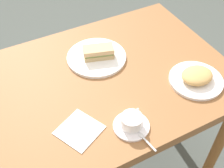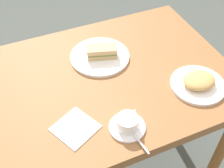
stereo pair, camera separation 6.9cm
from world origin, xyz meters
The scene contains 10 objects.
ground_plane centered at (0.00, 0.00, 0.00)m, with size 6.00×6.00×0.00m, color #4B514C.
dining_table centered at (0.00, 0.00, 0.68)m, with size 1.19×0.84×0.77m.
sandwich_plate centered at (0.04, 0.14, 0.78)m, with size 0.29×0.29×0.01m, color white.
sandwich_front centered at (0.04, 0.13, 0.81)m, with size 0.16×0.11×0.05m.
coffee_saucer centered at (-0.02, -0.30, 0.77)m, with size 0.14×0.14×0.01m, color white.
coffee_cup centered at (-0.02, -0.29, 0.81)m, with size 0.10×0.08×0.05m.
spoon centered at (-0.01, -0.37, 0.78)m, with size 0.03×0.10×0.01m.
side_plate centered at (0.36, -0.21, 0.78)m, with size 0.24×0.24×0.01m, color white.
side_food_pile centered at (0.36, -0.21, 0.81)m, with size 0.15×0.12×0.04m, color tan.
napkin centered at (-0.21, -0.22, 0.77)m, with size 0.15×0.15×0.00m, color white.
Camera 1 is at (-0.40, -0.86, 1.71)m, focal length 46.93 mm.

